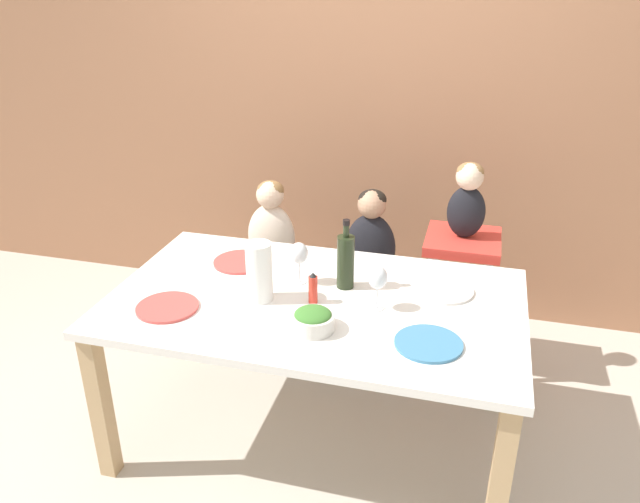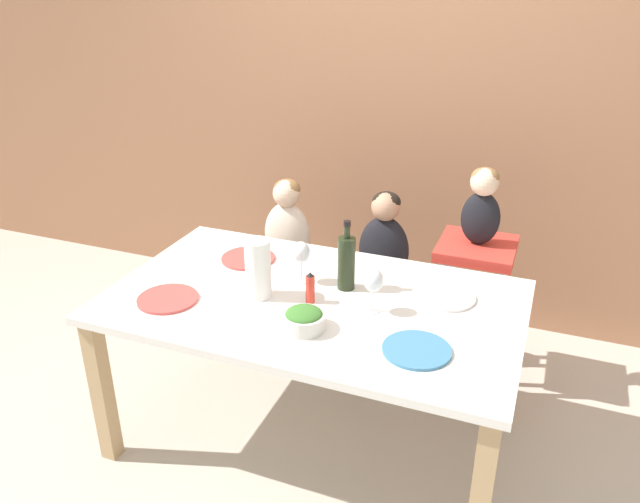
{
  "view_description": "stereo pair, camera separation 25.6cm",
  "coord_description": "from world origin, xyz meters",
  "px_view_note": "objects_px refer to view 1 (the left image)",
  "views": [
    {
      "loc": [
        0.61,
        -2.17,
        1.99
      ],
      "look_at": [
        0.0,
        0.07,
        0.91
      ],
      "focal_mm": 35.0,
      "sensor_mm": 36.0,
      "label": 1
    },
    {
      "loc": [
        0.85,
        -2.09,
        1.99
      ],
      "look_at": [
        0.0,
        0.07,
        0.91
      ],
      "focal_mm": 35.0,
      "sensor_mm": 36.0,
      "label": 2
    }
  ],
  "objects_px": {
    "chair_far_left": "(273,279)",
    "person_child_left": "(271,226)",
    "person_baby_right": "(468,197)",
    "dinner_plate_front_left": "(167,307)",
    "wine_glass_near": "(378,278)",
    "dinner_plate_front_right": "(428,343)",
    "person_child_center": "(371,237)",
    "salad_bowl_large": "(313,320)",
    "dinner_plate_back_right": "(444,290)",
    "dinner_plate_back_left": "(241,262)",
    "wine_bottle": "(346,260)",
    "paper_towel_roll": "(259,272)",
    "chair_far_center": "(369,291)",
    "chair_right_highchair": "(460,265)",
    "wine_glass_far": "(299,254)"
  },
  "relations": [
    {
      "from": "wine_bottle",
      "to": "dinner_plate_front_left",
      "type": "xyz_separation_m",
      "value": [
        -0.65,
        -0.37,
        -0.12
      ]
    },
    {
      "from": "wine_glass_near",
      "to": "person_child_left",
      "type": "bearing_deg",
      "value": 133.13
    },
    {
      "from": "chair_right_highchair",
      "to": "dinner_plate_front_right",
      "type": "bearing_deg",
      "value": -93.94
    },
    {
      "from": "salad_bowl_large",
      "to": "dinner_plate_front_left",
      "type": "distance_m",
      "value": 0.61
    },
    {
      "from": "chair_right_highchair",
      "to": "chair_far_center",
      "type": "bearing_deg",
      "value": -180.0
    },
    {
      "from": "person_baby_right",
      "to": "dinner_plate_front_left",
      "type": "xyz_separation_m",
      "value": [
        -1.11,
        -0.98,
        -0.23
      ]
    },
    {
      "from": "wine_bottle",
      "to": "paper_towel_roll",
      "type": "xyz_separation_m",
      "value": [
        -0.31,
        -0.2,
        0.0
      ]
    },
    {
      "from": "salad_bowl_large",
      "to": "person_child_left",
      "type": "bearing_deg",
      "value": 117.46
    },
    {
      "from": "paper_towel_roll",
      "to": "dinner_plate_back_right",
      "type": "distance_m",
      "value": 0.78
    },
    {
      "from": "chair_right_highchair",
      "to": "wine_glass_near",
      "type": "relative_size",
      "value": 4.02
    },
    {
      "from": "chair_right_highchair",
      "to": "person_child_center",
      "type": "xyz_separation_m",
      "value": [
        -0.46,
        0.0,
        0.1
      ]
    },
    {
      "from": "chair_far_left",
      "to": "wine_glass_near",
      "type": "bearing_deg",
      "value": -46.83
    },
    {
      "from": "chair_far_center",
      "to": "paper_towel_roll",
      "type": "relative_size",
      "value": 1.79
    },
    {
      "from": "paper_towel_roll",
      "to": "wine_glass_near",
      "type": "distance_m",
      "value": 0.48
    },
    {
      "from": "wine_glass_far",
      "to": "dinner_plate_back_right",
      "type": "relative_size",
      "value": 0.75
    },
    {
      "from": "paper_towel_roll",
      "to": "dinner_plate_front_right",
      "type": "xyz_separation_m",
      "value": [
        0.71,
        -0.16,
        -0.12
      ]
    },
    {
      "from": "person_child_left",
      "to": "dinner_plate_front_right",
      "type": "xyz_separation_m",
      "value": [
        0.94,
        -0.97,
        0.03
      ]
    },
    {
      "from": "dinner_plate_back_left",
      "to": "dinner_plate_front_left",
      "type": "bearing_deg",
      "value": -105.45
    },
    {
      "from": "dinner_plate_front_right",
      "to": "wine_glass_far",
      "type": "bearing_deg",
      "value": 149.81
    },
    {
      "from": "wine_bottle",
      "to": "paper_towel_roll",
      "type": "relative_size",
      "value": 1.23
    },
    {
      "from": "paper_towel_roll",
      "to": "wine_glass_far",
      "type": "bearing_deg",
      "value": 58.49
    },
    {
      "from": "chair_far_center",
      "to": "paper_towel_roll",
      "type": "bearing_deg",
      "value": -110.93
    },
    {
      "from": "person_child_left",
      "to": "dinner_plate_front_right",
      "type": "distance_m",
      "value": 1.35
    },
    {
      "from": "dinner_plate_back_right",
      "to": "person_baby_right",
      "type": "bearing_deg",
      "value": 84.91
    },
    {
      "from": "salad_bowl_large",
      "to": "dinner_plate_back_left",
      "type": "height_order",
      "value": "salad_bowl_large"
    },
    {
      "from": "chair_far_left",
      "to": "person_baby_right",
      "type": "relative_size",
      "value": 1.19
    },
    {
      "from": "paper_towel_roll",
      "to": "chair_far_center",
      "type": "bearing_deg",
      "value": 69.07
    },
    {
      "from": "chair_far_left",
      "to": "person_child_left",
      "type": "bearing_deg",
      "value": 90.0
    },
    {
      "from": "salad_bowl_large",
      "to": "wine_bottle",
      "type": "bearing_deg",
      "value": 83.7
    },
    {
      "from": "chair_far_center",
      "to": "wine_glass_far",
      "type": "height_order",
      "value": "wine_glass_far"
    },
    {
      "from": "person_child_center",
      "to": "person_baby_right",
      "type": "height_order",
      "value": "person_baby_right"
    },
    {
      "from": "person_child_left",
      "to": "wine_bottle",
      "type": "distance_m",
      "value": 0.83
    },
    {
      "from": "person_baby_right",
      "to": "dinner_plate_back_left",
      "type": "height_order",
      "value": "person_baby_right"
    },
    {
      "from": "chair_right_highchair",
      "to": "person_child_left",
      "type": "bearing_deg",
      "value": 179.95
    },
    {
      "from": "person_child_center",
      "to": "wine_glass_near",
      "type": "relative_size",
      "value": 2.69
    },
    {
      "from": "chair_right_highchair",
      "to": "person_baby_right",
      "type": "bearing_deg",
      "value": 90.0
    },
    {
      "from": "chair_right_highchair",
      "to": "wine_glass_near",
      "type": "bearing_deg",
      "value": -111.44
    },
    {
      "from": "person_baby_right",
      "to": "wine_glass_near",
      "type": "bearing_deg",
      "value": -111.41
    },
    {
      "from": "paper_towel_roll",
      "to": "dinner_plate_front_right",
      "type": "height_order",
      "value": "paper_towel_roll"
    },
    {
      "from": "dinner_plate_back_left",
      "to": "dinner_plate_back_right",
      "type": "height_order",
      "value": "same"
    },
    {
      "from": "salad_bowl_large",
      "to": "dinner_plate_back_right",
      "type": "height_order",
      "value": "salad_bowl_large"
    },
    {
      "from": "chair_far_left",
      "to": "person_child_left",
      "type": "xyz_separation_m",
      "value": [
        -0.0,
        0.0,
        0.32
      ]
    },
    {
      "from": "salad_bowl_large",
      "to": "chair_far_center",
      "type": "bearing_deg",
      "value": 87.89
    },
    {
      "from": "chair_far_left",
      "to": "paper_towel_roll",
      "type": "height_order",
      "value": "paper_towel_roll"
    },
    {
      "from": "person_baby_right",
      "to": "wine_glass_far",
      "type": "relative_size",
      "value": 2.02
    },
    {
      "from": "dinner_plate_front_left",
      "to": "dinner_plate_back_left",
      "type": "xyz_separation_m",
      "value": [
        0.13,
        0.47,
        0.0
      ]
    },
    {
      "from": "person_child_left",
      "to": "wine_glass_near",
      "type": "xyz_separation_m",
      "value": [
        0.71,
        -0.76,
        0.16
      ]
    },
    {
      "from": "chair_right_highchair",
      "to": "dinner_plate_back_left",
      "type": "distance_m",
      "value": 1.11
    },
    {
      "from": "person_baby_right",
      "to": "dinner_plate_back_right",
      "type": "xyz_separation_m",
      "value": [
        -0.05,
        -0.54,
        -0.23
      ]
    },
    {
      "from": "wine_glass_near",
      "to": "dinner_plate_front_left",
      "type": "bearing_deg",
      "value": -164.8
    }
  ]
}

